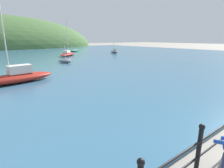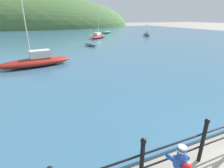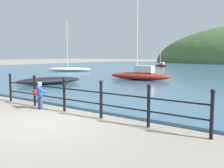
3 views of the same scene
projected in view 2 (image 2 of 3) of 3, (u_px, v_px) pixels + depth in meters
name	position (u px, v px, depth m)	size (l,w,h in m)	color
water	(59.00, 37.00, 30.71)	(80.00, 60.00, 0.10)	#386684
far_hillside	(46.00, 27.00, 59.09)	(58.71, 32.29, 19.61)	#476B38
child_in_coat	(180.00, 163.00, 3.50)	(0.42, 0.55, 1.00)	navy
boat_mid_harbor	(91.00, 44.00, 20.66)	(1.31, 2.05, 1.99)	gray
boat_far_right	(147.00, 34.00, 31.68)	(0.72, 2.04, 2.12)	gray
boat_green_fishing	(107.00, 32.00, 36.78)	(3.07, 2.48, 0.53)	#287551
boat_far_left	(36.00, 61.00, 12.18)	(5.01, 2.12, 5.92)	maroon
boat_red_dinghy	(98.00, 36.00, 28.54)	(4.36, 4.40, 5.88)	maroon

